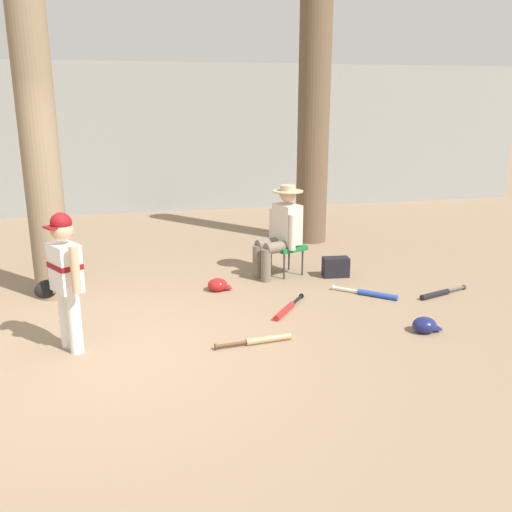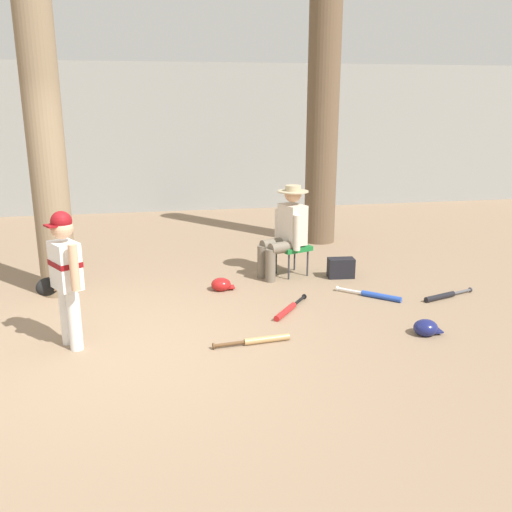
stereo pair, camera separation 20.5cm
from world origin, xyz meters
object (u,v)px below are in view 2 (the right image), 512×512
Objects in this scene: folding_stool at (292,248)px; bat_red_barrel at (288,310)px; tree_behind_spectator at (322,134)px; batting_helmet_red at (221,285)px; handbag_beside_stool at (341,268)px; bat_wood_tan at (261,340)px; bat_blue_youth at (376,295)px; seated_spectator at (286,229)px; tree_near_player at (41,93)px; batting_helmet_navy at (426,328)px; bat_black_composite at (443,296)px; young_ballplayer at (64,271)px.

bat_red_barrel is (-0.38, -1.34, -0.33)m from folding_stool.
folding_stool is at bearing 74.10° from bat_red_barrel.
tree_behind_spectator is 3.32m from batting_helmet_red.
bat_wood_tan is (-1.43, -1.83, -0.10)m from handbag_beside_stool.
bat_blue_youth is (0.15, -0.83, -0.10)m from handbag_beside_stool.
bat_blue_youth is 0.97× the size of bat_red_barrel.
tree_behind_spectator reaches higher than seated_spectator.
seated_spectator reaches higher than folding_stool.
tree_behind_spectator is 6.64× the size of bat_blue_youth.
bat_blue_youth and bat_red_barrel have the same top height.
tree_near_player reaches higher than bat_red_barrel.
folding_stool is 1.78× the size of batting_helmet_navy.
handbag_beside_stool is 0.47× the size of bat_black_composite.
bat_red_barrel is (2.23, 0.45, -0.71)m from young_ballplayer.
tree_near_player reaches higher than folding_stool.
bat_black_composite is at bearing 52.94° from batting_helmet_navy.
seated_spectator is 4.16× the size of batting_helmet_navy.
batting_helmet_red is (-1.76, 0.62, 0.04)m from bat_blue_youth.
bat_black_composite is at bearing -77.82° from tree_behind_spectator.
young_ballplayer is 3.07m from seated_spectator.
batting_helmet_red is at bearing -155.89° from folding_stool.
handbag_beside_stool is at bearing 7.51° from batting_helmet_red.
young_ballplayer is at bearing 171.30° from bat_wood_tan.
seated_spectator is 2.11m from bat_black_composite.
folding_stool is 0.29m from seated_spectator.
batting_helmet_red is (-0.62, 0.89, 0.04)m from bat_red_barrel.
tree_behind_spectator is 6.43× the size of bat_red_barrel.
tree_behind_spectator is 4.21m from batting_helmet_navy.
folding_stool is 2.25m from bat_wood_tan.
handbag_beside_stool is 1.36m from bat_black_composite.
tree_near_player reaches higher than young_ballplayer.
tree_behind_spectator is at bearing 65.49° from bat_wood_tan.
tree_near_player reaches higher than handbag_beside_stool.
bat_red_barrel is at bearing 58.62° from bat_wood_tan.
bat_wood_tan is 1.87m from bat_blue_youth.
tree_behind_spectator is 3.53× the size of seated_spectator.
tree_near_player is 3.53m from folding_stool.
handbag_beside_stool is 0.45× the size of bat_wood_tan.
young_ballplayer is 4.23m from bat_black_composite.
folding_stool is (-0.90, -1.71, -1.37)m from tree_behind_spectator.
seated_spectator is at bearing -119.56° from tree_behind_spectator.
tree_behind_spectator is 14.81× the size of batting_helmet_red.
bat_black_composite is (4.47, -1.05, -2.29)m from tree_near_player.
handbag_beside_stool reaches higher than batting_helmet_red.
tree_near_player is 18.08× the size of batting_helmet_navy.
seated_spectator reaches higher than batting_helmet_red.
folding_stool is 0.81× the size of bat_blue_youth.
bat_red_barrel is at bearing -166.91° from bat_blue_youth.
bat_blue_youth is at bearing -13.50° from tree_near_player.
seated_spectator reaches higher than batting_helmet_navy.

